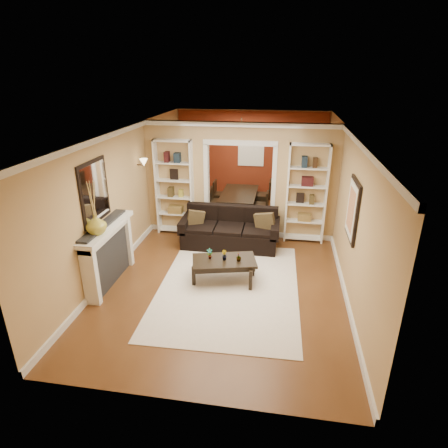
% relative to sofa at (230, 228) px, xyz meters
% --- Properties ---
extents(floor, '(8.00, 8.00, 0.00)m').
position_rel_sofa_xyz_m(floor, '(0.12, -0.45, -0.44)').
color(floor, brown).
rests_on(floor, ground).
extents(ceiling, '(8.00, 8.00, 0.00)m').
position_rel_sofa_xyz_m(ceiling, '(0.12, -0.45, 2.26)').
color(ceiling, white).
rests_on(ceiling, ground).
extents(wall_back, '(8.00, 0.00, 8.00)m').
position_rel_sofa_xyz_m(wall_back, '(0.12, 3.55, 0.91)').
color(wall_back, tan).
rests_on(wall_back, ground).
extents(wall_front, '(8.00, 0.00, 8.00)m').
position_rel_sofa_xyz_m(wall_front, '(0.12, -4.45, 0.91)').
color(wall_front, tan).
rests_on(wall_front, ground).
extents(wall_left, '(0.00, 8.00, 8.00)m').
position_rel_sofa_xyz_m(wall_left, '(-2.13, -0.45, 0.91)').
color(wall_left, tan).
rests_on(wall_left, ground).
extents(wall_right, '(0.00, 8.00, 8.00)m').
position_rel_sofa_xyz_m(wall_right, '(2.37, -0.45, 0.91)').
color(wall_right, tan).
rests_on(wall_right, ground).
extents(partition_wall, '(4.50, 0.15, 2.70)m').
position_rel_sofa_xyz_m(partition_wall, '(0.12, 0.75, 0.91)').
color(partition_wall, tan).
rests_on(partition_wall, floor).
extents(red_back_panel, '(4.44, 0.04, 2.64)m').
position_rel_sofa_xyz_m(red_back_panel, '(0.12, 3.52, 0.88)').
color(red_back_panel, maroon).
rests_on(red_back_panel, floor).
extents(dining_window, '(0.78, 0.03, 0.98)m').
position_rel_sofa_xyz_m(dining_window, '(0.12, 3.48, 1.11)').
color(dining_window, '#8CA5CC').
rests_on(dining_window, wall_back).
extents(area_rug, '(2.64, 3.64, 0.01)m').
position_rel_sofa_xyz_m(area_rug, '(0.24, -1.77, -0.43)').
color(area_rug, silver).
rests_on(area_rug, floor).
extents(sofa, '(2.23, 0.96, 0.87)m').
position_rel_sofa_xyz_m(sofa, '(0.00, 0.00, 0.00)').
color(sofa, black).
rests_on(sofa, floor).
extents(pillow_left, '(0.39, 0.25, 0.38)m').
position_rel_sofa_xyz_m(pillow_left, '(-0.79, -0.02, 0.18)').
color(pillow_left, brown).
rests_on(pillow_left, sofa).
extents(pillow_right, '(0.46, 0.24, 0.44)m').
position_rel_sofa_xyz_m(pillow_right, '(0.79, -0.02, 0.21)').
color(pillow_right, brown).
rests_on(pillow_right, sofa).
extents(coffee_table, '(1.31, 0.91, 0.45)m').
position_rel_sofa_xyz_m(coffee_table, '(0.12, -1.56, -0.21)').
color(coffee_table, black).
rests_on(coffee_table, floor).
extents(plant_left, '(0.13, 0.11, 0.21)m').
position_rel_sofa_xyz_m(plant_left, '(-0.16, -1.56, 0.12)').
color(plant_left, '#336626').
rests_on(plant_left, coffee_table).
extents(plant_center, '(0.13, 0.13, 0.19)m').
position_rel_sofa_xyz_m(plant_center, '(0.12, -1.56, 0.11)').
color(plant_center, '#336626').
rests_on(plant_center, coffee_table).
extents(plant_right, '(0.11, 0.11, 0.17)m').
position_rel_sofa_xyz_m(plant_right, '(0.40, -1.56, 0.10)').
color(plant_right, '#336626').
rests_on(plant_right, coffee_table).
extents(bookshelf_left, '(0.90, 0.30, 2.30)m').
position_rel_sofa_xyz_m(bookshelf_left, '(-1.43, 0.58, 0.71)').
color(bookshelf_left, white).
rests_on(bookshelf_left, floor).
extents(bookshelf_right, '(0.90, 0.30, 2.30)m').
position_rel_sofa_xyz_m(bookshelf_right, '(1.67, 0.58, 0.71)').
color(bookshelf_right, white).
rests_on(bookshelf_right, floor).
extents(fireplace, '(0.32, 1.70, 1.16)m').
position_rel_sofa_xyz_m(fireplace, '(-1.97, -1.95, 0.14)').
color(fireplace, white).
rests_on(fireplace, floor).
extents(vase, '(0.44, 0.44, 0.37)m').
position_rel_sofa_xyz_m(vase, '(-1.97, -2.29, 0.91)').
color(vase, '#A8A036').
rests_on(vase, fireplace).
extents(mirror, '(0.03, 0.95, 1.10)m').
position_rel_sofa_xyz_m(mirror, '(-2.11, -1.95, 1.36)').
color(mirror, silver).
rests_on(mirror, wall_left).
extents(wall_sconce, '(0.18, 0.18, 0.22)m').
position_rel_sofa_xyz_m(wall_sconce, '(-2.03, 0.10, 1.39)').
color(wall_sconce, '#FFE0A5').
rests_on(wall_sconce, wall_left).
extents(framed_art, '(0.04, 0.85, 1.05)m').
position_rel_sofa_xyz_m(framed_art, '(2.33, -1.45, 1.11)').
color(framed_art, black).
rests_on(framed_art, wall_right).
extents(dining_table, '(1.73, 0.96, 0.61)m').
position_rel_sofa_xyz_m(dining_table, '(-0.03, 2.13, -0.13)').
color(dining_table, black).
rests_on(dining_table, floor).
extents(dining_chair_nw, '(0.45, 0.45, 0.83)m').
position_rel_sofa_xyz_m(dining_chair_nw, '(-0.58, 1.83, -0.02)').
color(dining_chair_nw, black).
rests_on(dining_chair_nw, floor).
extents(dining_chair_ne, '(0.50, 0.50, 0.79)m').
position_rel_sofa_xyz_m(dining_chair_ne, '(0.52, 1.83, -0.04)').
color(dining_chair_ne, black).
rests_on(dining_chair_ne, floor).
extents(dining_chair_sw, '(0.43, 0.43, 0.86)m').
position_rel_sofa_xyz_m(dining_chair_sw, '(-0.58, 2.43, -0.01)').
color(dining_chair_sw, black).
rests_on(dining_chair_sw, floor).
extents(dining_chair_se, '(0.56, 0.56, 0.94)m').
position_rel_sofa_xyz_m(dining_chair_se, '(0.52, 2.43, 0.04)').
color(dining_chair_se, black).
rests_on(dining_chair_se, floor).
extents(chandelier, '(0.50, 0.50, 0.30)m').
position_rel_sofa_xyz_m(chandelier, '(0.12, 2.25, 1.58)').
color(chandelier, '#3E2C1C').
rests_on(chandelier, ceiling).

